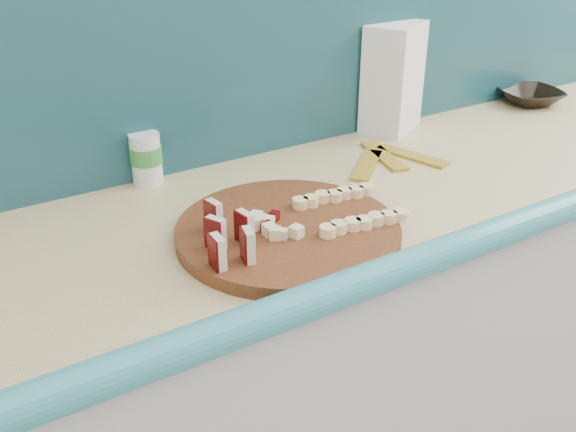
# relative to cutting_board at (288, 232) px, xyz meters

# --- Properties ---
(kitchen_counter) EXTENTS (2.20, 0.63, 0.91)m
(kitchen_counter) POSITION_rel_cutting_board_xyz_m (0.55, 0.11, -0.47)
(kitchen_counter) COLOR beige
(kitchen_counter) RESTS_ON ground
(backsplash) EXTENTS (2.20, 0.02, 0.50)m
(backsplash) POSITION_rel_cutting_board_xyz_m (0.55, 0.40, 0.24)
(backsplash) COLOR teal
(backsplash) RESTS_ON kitchen_counter
(cutting_board) EXTENTS (0.46, 0.46, 0.03)m
(cutting_board) POSITION_rel_cutting_board_xyz_m (0.00, 0.00, 0.00)
(cutting_board) COLOR #40230D
(cutting_board) RESTS_ON kitchen_counter
(apple_wedges) EXTENTS (0.10, 0.16, 0.06)m
(apple_wedges) POSITION_rel_cutting_board_xyz_m (-0.13, -0.02, 0.04)
(apple_wedges) COLOR beige
(apple_wedges) RESTS_ON cutting_board
(apple_chunks) EXTENTS (0.06, 0.07, 0.02)m
(apple_chunks) POSITION_rel_cutting_board_xyz_m (-0.03, 0.00, 0.02)
(apple_chunks) COLOR #FCF2CA
(apple_chunks) RESTS_ON cutting_board
(banana_slices) EXTENTS (0.19, 0.17, 0.02)m
(banana_slices) POSITION_rel_cutting_board_xyz_m (0.12, -0.02, 0.02)
(banana_slices) COLOR #F3D694
(banana_slices) RESTS_ON cutting_board
(brown_bowl) EXTENTS (0.22, 0.22, 0.04)m
(brown_bowl) POSITION_rel_cutting_board_xyz_m (1.03, 0.31, 0.01)
(brown_bowl) COLOR black
(brown_bowl) RESTS_ON kitchen_counter
(flour_bag) EXTENTS (0.19, 0.17, 0.27)m
(flour_bag) POSITION_rel_cutting_board_xyz_m (0.54, 0.37, 0.12)
(flour_bag) COLOR white
(flour_bag) RESTS_ON kitchen_counter
(canister) EXTENTS (0.07, 0.07, 0.11)m
(canister) POSITION_rel_cutting_board_xyz_m (-0.13, 0.37, 0.05)
(canister) COLOR white
(canister) RESTS_ON kitchen_counter
(banana_peel) EXTENTS (0.25, 0.22, 0.01)m
(banana_peel) POSITION_rel_cutting_board_xyz_m (0.40, 0.19, -0.01)
(banana_peel) COLOR gold
(banana_peel) RESTS_ON kitchen_counter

